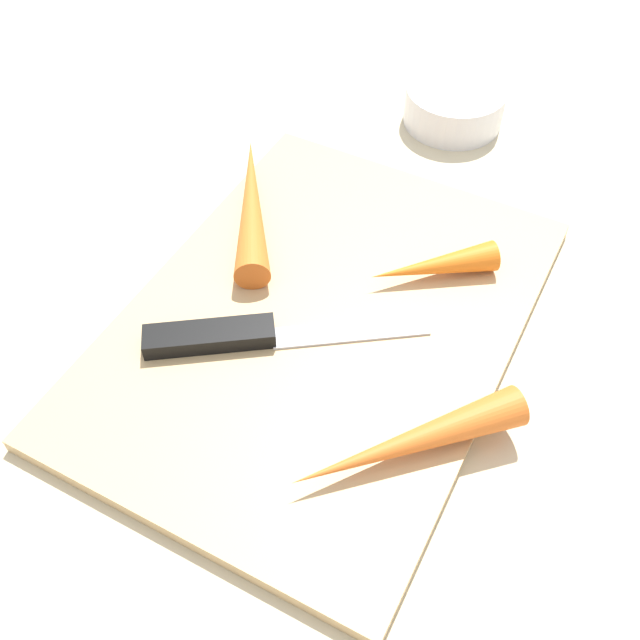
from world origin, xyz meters
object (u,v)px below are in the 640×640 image
(cutting_board, at_px, (320,325))
(carrot_shortest, at_px, (433,266))
(carrot_longest, at_px, (251,204))
(knife, at_px, (229,335))
(carrot_medium, at_px, (409,443))
(small_bowl, at_px, (454,106))

(cutting_board, distance_m, carrot_shortest, 0.09)
(cutting_board, bearing_deg, carrot_longest, 54.36)
(knife, bearing_deg, carrot_medium, -44.45)
(carrot_shortest, bearing_deg, carrot_medium, 65.33)
(cutting_board, xyz_separation_m, carrot_medium, (-0.07, -0.10, 0.02))
(carrot_longest, height_order, small_bowl, carrot_longest)
(carrot_longest, bearing_deg, cutting_board, -157.31)
(carrot_shortest, relative_size, small_bowl, 1.05)
(cutting_board, height_order, knife, knife)
(cutting_board, relative_size, carrot_longest, 2.27)
(cutting_board, xyz_separation_m, carrot_shortest, (0.08, -0.05, 0.02))
(carrot_longest, bearing_deg, carrot_medium, -157.38)
(cutting_board, height_order, carrot_shortest, carrot_shortest)
(carrot_shortest, xyz_separation_m, carrot_medium, (-0.15, -0.04, 0.00))
(carrot_shortest, height_order, carrot_longest, carrot_longest)
(cutting_board, relative_size, knife, 2.05)
(carrot_medium, relative_size, carrot_longest, 0.95)
(carrot_shortest, xyz_separation_m, small_bowl, (0.21, 0.06, -0.01))
(small_bowl, bearing_deg, cutting_board, -178.28)
(knife, xyz_separation_m, carrot_medium, (-0.02, -0.14, 0.01))
(knife, distance_m, small_bowl, 0.33)
(cutting_board, relative_size, carrot_shortest, 3.78)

